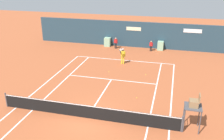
% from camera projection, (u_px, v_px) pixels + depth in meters
% --- Properties ---
extents(ground_plane, '(80.00, 80.00, 0.01)m').
position_uv_depth(ground_plane, '(90.00, 113.00, 16.88)').
color(ground_plane, '#A8512D').
extents(tennis_net, '(12.10, 0.10, 1.07)m').
position_uv_depth(tennis_net, '(87.00, 111.00, 16.17)').
color(tennis_net, '#4C4C51').
rests_on(tennis_net, ground_plane).
extents(sponsor_back_wall, '(25.00, 1.02, 3.19)m').
position_uv_depth(sponsor_back_wall, '(133.00, 35.00, 31.04)').
color(sponsor_back_wall, '#233D4C').
rests_on(sponsor_back_wall, ground_plane).
extents(umpire_chair, '(1.00, 1.00, 2.38)m').
position_uv_depth(umpire_chair, '(194.00, 106.00, 14.65)').
color(umpire_chair, '#47474C').
rests_on(umpire_chair, ground_plane).
extents(player_on_baseline, '(0.53, 0.77, 1.84)m').
position_uv_depth(player_on_baseline, '(123.00, 55.00, 25.46)').
color(player_on_baseline, yellow).
rests_on(player_on_baseline, ground_plane).
extents(ball_kid_right_post, '(0.41, 0.21, 1.26)m').
position_uv_depth(ball_kid_right_post, '(151.00, 45.00, 29.63)').
color(ball_kid_right_post, black).
rests_on(ball_kid_right_post, ground_plane).
extents(ball_kid_centre_post, '(0.46, 0.19, 1.38)m').
position_uv_depth(ball_kid_centre_post, '(116.00, 42.00, 30.60)').
color(ball_kid_centre_post, black).
rests_on(ball_kid_centre_post, ground_plane).
extents(tennis_ball_near_service_line, '(0.07, 0.07, 0.07)m').
position_uv_depth(tennis_ball_near_service_line, '(137.00, 98.00, 18.87)').
color(tennis_ball_near_service_line, '#CCE033').
rests_on(tennis_ball_near_service_line, ground_plane).
extents(tennis_ball_mid_court, '(0.07, 0.07, 0.07)m').
position_uv_depth(tennis_ball_mid_court, '(109.00, 72.00, 23.71)').
color(tennis_ball_mid_court, '#CCE033').
rests_on(tennis_ball_mid_court, ground_plane).
extents(tennis_ball_by_sideline, '(0.07, 0.07, 0.07)m').
position_uv_depth(tennis_ball_by_sideline, '(146.00, 74.00, 23.13)').
color(tennis_ball_by_sideline, '#CCE033').
rests_on(tennis_ball_by_sideline, ground_plane).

